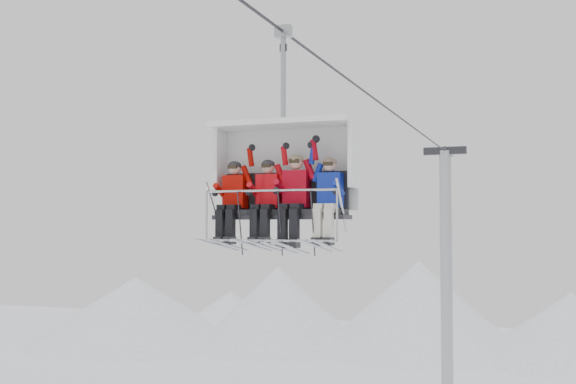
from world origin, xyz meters
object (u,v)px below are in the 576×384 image
(skier_center_right, at_px, (295,195))
(chairlift_carrier, at_px, (286,170))
(skier_far_right, at_px, (329,197))
(skier_far_left, at_px, (233,198))
(skier_center_left, at_px, (267,197))
(lift_tower_right, at_px, (447,310))

(skier_center_right, bearing_deg, chairlift_carrier, 132.98)
(skier_far_right, bearing_deg, skier_far_left, -179.98)
(chairlift_carrier, distance_m, skier_center_left, 0.65)
(lift_tower_right, relative_size, chairlift_carrier, 3.38)
(chairlift_carrier, relative_size, skier_center_right, 2.23)
(lift_tower_right, height_order, skier_far_left, lift_tower_right)
(skier_center_left, bearing_deg, chairlift_carrier, 50.38)
(lift_tower_right, height_order, skier_center_left, lift_tower_right)
(lift_tower_right, relative_size, skier_center_left, 7.99)
(chairlift_carrier, relative_size, skier_center_left, 2.36)
(lift_tower_right, xyz_separation_m, skier_far_right, (0.92, -22.44, 4.44))
(skier_center_left, xyz_separation_m, skier_center_right, (0.54, 0.01, 0.04))
(chairlift_carrier, height_order, skier_center_left, chairlift_carrier)
(chairlift_carrier, xyz_separation_m, skier_far_left, (-0.93, -0.31, -0.52))
(chairlift_carrier, bearing_deg, skier_center_left, -129.62)
(chairlift_carrier, height_order, skier_far_right, chairlift_carrier)
(skier_far_right, bearing_deg, skier_center_left, -180.00)
(skier_far_right, bearing_deg, lift_tower_right, 92.34)
(skier_far_left, relative_size, skier_center_right, 0.95)
(skier_far_left, height_order, skier_far_right, skier_far_right)
(skier_center_left, bearing_deg, skier_far_right, 0.00)
(lift_tower_right, bearing_deg, skier_center_right, -89.28)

